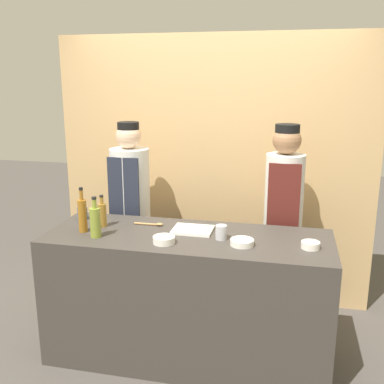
{
  "coord_description": "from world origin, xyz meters",
  "views": [
    {
      "loc": [
        0.68,
        -2.91,
        2.03
      ],
      "look_at": [
        0.0,
        0.14,
        1.23
      ],
      "focal_mm": 42.0,
      "sensor_mm": 36.0,
      "label": 1
    }
  ],
  "objects_px": {
    "bottle_amber": "(82,215)",
    "chef_left": "(131,210)",
    "sauce_bowl_brown": "(311,245)",
    "sauce_bowl_yellow": "(164,239)",
    "cup_steel": "(221,232)",
    "bottle_vinegar": "(102,214)",
    "sauce_bowl_white": "(242,242)",
    "cup_blue": "(82,213)",
    "wooden_spoon": "(152,224)",
    "chef_right": "(283,217)",
    "cutting_board": "(193,230)",
    "bottle_oil": "(95,221)"
  },
  "relations": [
    {
      "from": "bottle_vinegar",
      "to": "sauce_bowl_white",
      "type": "bearing_deg",
      "value": -8.61
    },
    {
      "from": "bottle_oil",
      "to": "chef_right",
      "type": "relative_size",
      "value": 0.17
    },
    {
      "from": "sauce_bowl_brown",
      "to": "bottle_oil",
      "type": "distance_m",
      "value": 1.46
    },
    {
      "from": "chef_right",
      "to": "sauce_bowl_yellow",
      "type": "bearing_deg",
      "value": -134.08
    },
    {
      "from": "bottle_oil",
      "to": "sauce_bowl_yellow",
      "type": "bearing_deg",
      "value": -1.51
    },
    {
      "from": "bottle_vinegar",
      "to": "chef_right",
      "type": "distance_m",
      "value": 1.43
    },
    {
      "from": "chef_left",
      "to": "bottle_oil",
      "type": "bearing_deg",
      "value": -87.95
    },
    {
      "from": "sauce_bowl_yellow",
      "to": "cup_blue",
      "type": "relative_size",
      "value": 1.49
    },
    {
      "from": "sauce_bowl_white",
      "to": "chef_right",
      "type": "xyz_separation_m",
      "value": [
        0.25,
        0.72,
        -0.03
      ]
    },
    {
      "from": "bottle_amber",
      "to": "wooden_spoon",
      "type": "bearing_deg",
      "value": 28.62
    },
    {
      "from": "cup_blue",
      "to": "wooden_spoon",
      "type": "relative_size",
      "value": 0.45
    },
    {
      "from": "bottle_vinegar",
      "to": "cup_blue",
      "type": "bearing_deg",
      "value": 150.34
    },
    {
      "from": "bottle_amber",
      "to": "cup_steel",
      "type": "height_order",
      "value": "bottle_amber"
    },
    {
      "from": "wooden_spoon",
      "to": "chef_right",
      "type": "xyz_separation_m",
      "value": [
        0.96,
        0.45,
        -0.02
      ]
    },
    {
      "from": "sauce_bowl_white",
      "to": "chef_left",
      "type": "distance_m",
      "value": 1.26
    },
    {
      "from": "cup_blue",
      "to": "cup_steel",
      "type": "height_order",
      "value": "same"
    },
    {
      "from": "cup_steel",
      "to": "chef_right",
      "type": "height_order",
      "value": "chef_right"
    },
    {
      "from": "cup_blue",
      "to": "wooden_spoon",
      "type": "distance_m",
      "value": 0.58
    },
    {
      "from": "sauce_bowl_white",
      "to": "sauce_bowl_brown",
      "type": "bearing_deg",
      "value": 5.11
    },
    {
      "from": "sauce_bowl_yellow",
      "to": "chef_left",
      "type": "distance_m",
      "value": 0.95
    },
    {
      "from": "cup_blue",
      "to": "chef_right",
      "type": "bearing_deg",
      "value": 15.64
    },
    {
      "from": "bottle_vinegar",
      "to": "cutting_board",
      "type": "bearing_deg",
      "value": 3.44
    },
    {
      "from": "sauce_bowl_brown",
      "to": "cup_blue",
      "type": "distance_m",
      "value": 1.74
    },
    {
      "from": "sauce_bowl_brown",
      "to": "chef_left",
      "type": "height_order",
      "value": "chef_left"
    },
    {
      "from": "sauce_bowl_yellow",
      "to": "bottle_oil",
      "type": "distance_m",
      "value": 0.5
    },
    {
      "from": "sauce_bowl_white",
      "to": "bottle_oil",
      "type": "distance_m",
      "value": 1.02
    },
    {
      "from": "sauce_bowl_yellow",
      "to": "wooden_spoon",
      "type": "bearing_deg",
      "value": 119.59
    },
    {
      "from": "sauce_bowl_brown",
      "to": "sauce_bowl_yellow",
      "type": "bearing_deg",
      "value": -173.21
    },
    {
      "from": "sauce_bowl_white",
      "to": "cup_blue",
      "type": "xyz_separation_m",
      "value": [
        -1.28,
        0.29,
        0.03
      ]
    },
    {
      "from": "sauce_bowl_yellow",
      "to": "chef_right",
      "type": "relative_size",
      "value": 0.09
    },
    {
      "from": "sauce_bowl_white",
      "to": "cutting_board",
      "type": "bearing_deg",
      "value": 152.05
    },
    {
      "from": "sauce_bowl_white",
      "to": "chef_right",
      "type": "distance_m",
      "value": 0.76
    },
    {
      "from": "chef_left",
      "to": "cup_steel",
      "type": "bearing_deg",
      "value": -35.56
    },
    {
      "from": "sauce_bowl_yellow",
      "to": "cup_steel",
      "type": "relative_size",
      "value": 1.5
    },
    {
      "from": "bottle_amber",
      "to": "chef_left",
      "type": "height_order",
      "value": "chef_left"
    },
    {
      "from": "bottle_amber",
      "to": "chef_left",
      "type": "distance_m",
      "value": 0.72
    },
    {
      "from": "bottle_amber",
      "to": "bottle_oil",
      "type": "bearing_deg",
      "value": -31.62
    },
    {
      "from": "sauce_bowl_white",
      "to": "sauce_bowl_yellow",
      "type": "height_order",
      "value": "sauce_bowl_yellow"
    },
    {
      "from": "sauce_bowl_white",
      "to": "wooden_spoon",
      "type": "distance_m",
      "value": 0.75
    },
    {
      "from": "bottle_oil",
      "to": "chef_left",
      "type": "distance_m",
      "value": 0.79
    },
    {
      "from": "cutting_board",
      "to": "wooden_spoon",
      "type": "height_order",
      "value": "wooden_spoon"
    },
    {
      "from": "bottle_vinegar",
      "to": "wooden_spoon",
      "type": "xyz_separation_m",
      "value": [
        0.35,
        0.1,
        -0.08
      ]
    },
    {
      "from": "chef_right",
      "to": "chef_left",
      "type": "bearing_deg",
      "value": -179.99
    },
    {
      "from": "sauce_bowl_yellow",
      "to": "bottle_amber",
      "type": "height_order",
      "value": "bottle_amber"
    },
    {
      "from": "sauce_bowl_brown",
      "to": "cup_steel",
      "type": "height_order",
      "value": "cup_steel"
    },
    {
      "from": "bottle_vinegar",
      "to": "chef_right",
      "type": "relative_size",
      "value": 0.14
    },
    {
      "from": "cup_blue",
      "to": "chef_right",
      "type": "distance_m",
      "value": 1.59
    },
    {
      "from": "cutting_board",
      "to": "wooden_spoon",
      "type": "xyz_separation_m",
      "value": [
        -0.33,
        0.06,
        0.0
      ]
    },
    {
      "from": "bottle_vinegar",
      "to": "chef_left",
      "type": "bearing_deg",
      "value": 88.17
    },
    {
      "from": "chef_left",
      "to": "bottle_vinegar",
      "type": "bearing_deg",
      "value": -91.83
    }
  ]
}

